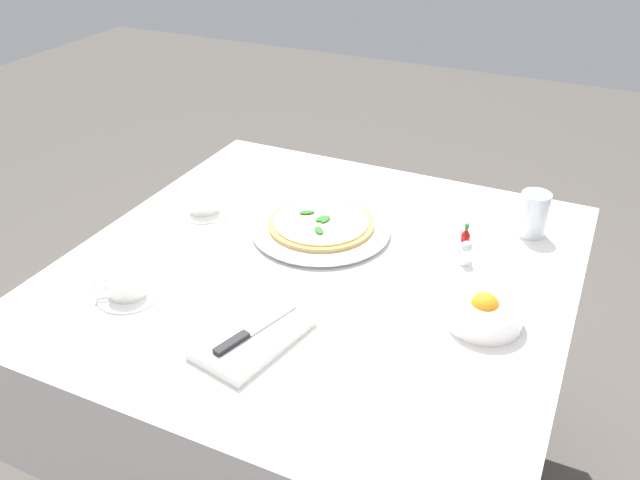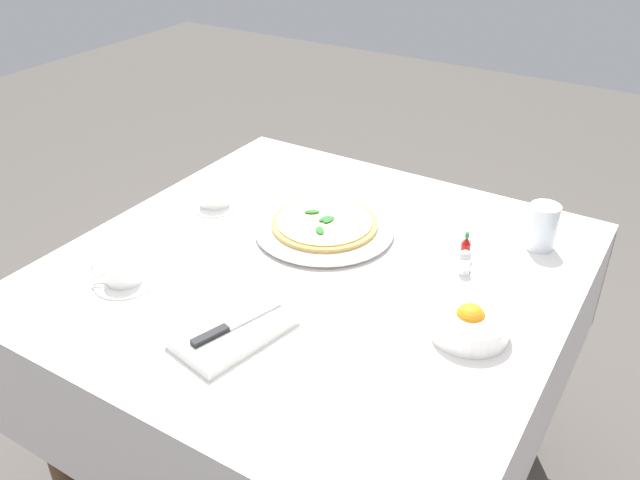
% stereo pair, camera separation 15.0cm
% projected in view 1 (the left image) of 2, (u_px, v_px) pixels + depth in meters
% --- Properties ---
extents(dining_table, '(1.07, 1.07, 0.73)m').
position_uv_depth(dining_table, '(319.00, 313.00, 1.52)').
color(dining_table, white).
rests_on(dining_table, ground_plane).
extents(pizza_plate, '(0.33, 0.33, 0.02)m').
position_uv_depth(pizza_plate, '(321.00, 228.00, 1.57)').
color(pizza_plate, white).
rests_on(pizza_plate, dining_table).
extents(pizza, '(0.25, 0.25, 0.02)m').
position_uv_depth(pizza, '(321.00, 223.00, 1.56)').
color(pizza, tan).
rests_on(pizza, pizza_plate).
extents(coffee_cup_near_left, '(0.13, 0.13, 0.06)m').
position_uv_depth(coffee_cup_near_left, '(127.00, 285.00, 1.34)').
color(coffee_cup_near_left, white).
rests_on(coffee_cup_near_left, dining_table).
extents(coffee_cup_near_right, '(0.13, 0.13, 0.06)m').
position_uv_depth(coffee_cup_near_right, '(204.00, 202.00, 1.65)').
color(coffee_cup_near_right, white).
rests_on(coffee_cup_near_right, dining_table).
extents(water_glass_left_edge, '(0.07, 0.07, 0.11)m').
position_uv_depth(water_glass_left_edge, '(533.00, 217.00, 1.54)').
color(water_glass_left_edge, white).
rests_on(water_glass_left_edge, dining_table).
extents(napkin_folded, '(0.24, 0.17, 0.02)m').
position_uv_depth(napkin_folded, '(251.00, 337.00, 1.22)').
color(napkin_folded, white).
rests_on(napkin_folded, dining_table).
extents(dinner_knife, '(0.19, 0.08, 0.01)m').
position_uv_depth(dinner_knife, '(252.00, 330.00, 1.22)').
color(dinner_knife, silver).
rests_on(dinner_knife, napkin_folded).
extents(citrus_bowl, '(0.15, 0.15, 0.07)m').
position_uv_depth(citrus_bowl, '(484.00, 311.00, 1.26)').
color(citrus_bowl, white).
rests_on(citrus_bowl, dining_table).
extents(hot_sauce_bottle, '(0.02, 0.02, 0.08)m').
position_uv_depth(hot_sauce_bottle, '(465.00, 243.00, 1.46)').
color(hot_sauce_bottle, '#B7140F').
rests_on(hot_sauce_bottle, dining_table).
extents(salt_shaker, '(0.03, 0.03, 0.06)m').
position_uv_depth(salt_shaker, '(463.00, 240.00, 1.49)').
color(salt_shaker, white).
rests_on(salt_shaker, dining_table).
extents(pepper_shaker, '(0.03, 0.03, 0.06)m').
position_uv_depth(pepper_shaker, '(466.00, 254.00, 1.44)').
color(pepper_shaker, white).
rests_on(pepper_shaker, dining_table).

